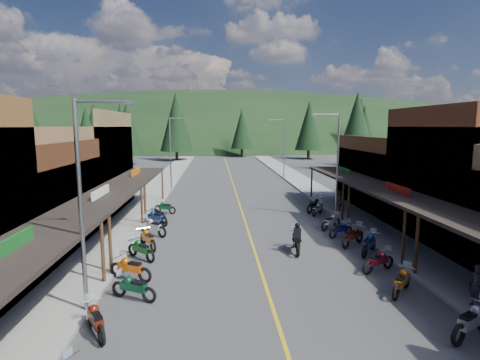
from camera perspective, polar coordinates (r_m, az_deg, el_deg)
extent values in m
plane|color=#38383A|center=(21.02, 2.42, -11.35)|extent=(220.00, 220.00, 0.00)
cube|color=gold|center=(40.37, -0.67, -1.83)|extent=(0.15, 90.00, 0.01)
cube|color=gray|center=(40.82, -12.97, -1.83)|extent=(3.40, 94.00, 0.15)
cube|color=gray|center=(41.74, 11.34, -1.56)|extent=(3.40, 94.00, 0.15)
cube|color=black|center=(14.05, -31.70, -9.74)|extent=(3.20, 10.20, 0.18)
cylinder|color=#472D19|center=(17.92, -20.19, -10.31)|extent=(0.16, 0.16, 3.00)
cube|color=#14591E|center=(14.00, -31.76, -8.96)|extent=(0.12, 3.00, 0.70)
cube|color=#3F2111|center=(24.85, -32.20, -3.59)|extent=(8.00, 9.00, 5.00)
cube|color=#3F2111|center=(23.16, -23.89, -2.29)|extent=(0.30, 9.00, 6.20)
cube|color=black|center=(22.72, -20.44, -2.55)|extent=(3.20, 9.00, 0.18)
cylinder|color=#472D19|center=(19.01, -19.18, -9.19)|extent=(0.16, 0.16, 3.00)
cylinder|color=#472D19|center=(26.37, -14.74, -4.19)|extent=(0.16, 0.16, 3.00)
cube|color=silver|center=(22.68, -20.46, -2.05)|extent=(0.12, 3.00, 0.70)
cube|color=brown|center=(33.35, -24.56, 1.37)|extent=(8.00, 10.20, 7.00)
cube|color=brown|center=(32.13, -18.18, 2.55)|extent=(0.30, 10.20, 8.20)
cube|color=black|center=(31.92, -15.57, 0.64)|extent=(3.20, 10.20, 0.18)
cylinder|color=#472D19|center=(27.52, -14.27, -3.66)|extent=(0.16, 0.16, 3.00)
cylinder|color=#472D19|center=(36.26, -11.74, -0.75)|extent=(0.16, 0.16, 3.00)
cube|color=#CC590C|center=(31.90, -15.59, 0.99)|extent=(0.12, 3.00, 0.70)
cylinder|color=#472D19|center=(19.60, 25.33, -9.01)|extent=(0.16, 0.16, 3.00)
cube|color=#562B19|center=(24.87, 25.95, 0.60)|extent=(0.30, 9.00, 8.20)
cube|color=black|center=(24.34, 22.82, -1.99)|extent=(3.20, 9.00, 0.18)
cylinder|color=#472D19|center=(20.61, 23.70, -8.08)|extent=(0.16, 0.16, 3.00)
cylinder|color=#472D19|center=(27.54, 16.22, -3.72)|extent=(0.16, 0.16, 3.00)
cube|color=#B2140F|center=(24.31, 22.85, -1.52)|extent=(0.12, 3.00, 0.70)
cube|color=#4C2D16|center=(35.26, 23.53, 0.13)|extent=(8.00, 10.20, 5.00)
cube|color=#4C2D16|center=(33.59, 17.75, 1.08)|extent=(0.30, 10.20, 6.20)
cube|color=black|center=(33.10, 15.41, 0.90)|extent=(3.20, 10.20, 0.18)
cylinder|color=#472D19|center=(28.65, 15.40, -3.24)|extent=(0.16, 0.16, 3.00)
cylinder|color=#472D19|center=(37.13, 10.86, -0.52)|extent=(0.16, 0.16, 3.00)
cube|color=#14591E|center=(33.07, 15.42, 1.25)|extent=(0.12, 3.00, 0.70)
cylinder|color=gray|center=(14.85, -23.09, -4.25)|extent=(0.16, 0.16, 8.00)
cylinder|color=gray|center=(14.26, -20.12, 11.19)|extent=(2.00, 0.10, 0.10)
cube|color=gray|center=(14.04, -16.51, 11.20)|extent=(0.35, 0.18, 0.12)
cylinder|color=gray|center=(42.09, -10.56, 3.93)|extent=(0.16, 0.16, 8.00)
cylinder|color=gray|center=(41.88, -9.32, 9.28)|extent=(2.00, 0.10, 0.10)
cube|color=gray|center=(41.81, -8.08, 9.24)|extent=(0.35, 0.18, 0.12)
cylinder|color=gray|center=(29.37, 14.64, 2.00)|extent=(0.16, 0.16, 8.00)
cylinder|color=gray|center=(28.92, 13.01, 9.71)|extent=(2.00, 0.10, 0.10)
cube|color=gray|center=(28.67, 11.26, 9.68)|extent=(0.35, 0.18, 0.12)
cylinder|color=gray|center=(50.64, 6.76, 4.71)|extent=(0.16, 0.16, 8.00)
cylinder|color=gray|center=(50.39, 5.70, 9.14)|extent=(2.00, 0.10, 0.10)
cube|color=gray|center=(50.24, 4.67, 9.10)|extent=(0.35, 0.18, 0.12)
ellipsoid|color=black|center=(154.87, -3.05, 5.58)|extent=(310.00, 140.00, 60.00)
cylinder|color=black|center=(90.21, -28.67, 3.36)|extent=(0.60, 0.60, 2.00)
cone|color=black|center=(90.01, -28.91, 6.85)|extent=(5.04, 5.04, 9.00)
cylinder|color=black|center=(92.50, -17.52, 4.08)|extent=(0.60, 0.60, 2.00)
cone|color=black|center=(92.30, -17.69, 7.95)|extent=(5.88, 5.88, 10.50)
cylinder|color=black|center=(78.31, -9.58, 3.67)|extent=(0.60, 0.60, 2.00)
cone|color=black|center=(78.09, -9.70, 8.79)|extent=(6.72, 6.72, 12.00)
cylinder|color=black|center=(86.13, 0.28, 4.18)|extent=(0.60, 0.60, 2.00)
cone|color=black|center=(85.92, 0.29, 7.84)|extent=(5.04, 5.04, 9.00)
cylinder|color=black|center=(82.43, 10.36, 3.87)|extent=(0.60, 0.60, 2.00)
cone|color=black|center=(82.21, 10.48, 8.22)|extent=(5.88, 5.88, 10.50)
cylinder|color=black|center=(98.76, 17.71, 4.31)|extent=(0.60, 0.60, 2.00)
cone|color=black|center=(98.58, 17.89, 8.37)|extent=(6.72, 6.72, 12.00)
cylinder|color=black|center=(96.77, 26.09, 3.79)|extent=(0.60, 0.60, 2.00)
cone|color=black|center=(96.58, 26.30, 7.04)|extent=(5.04, 5.04, 9.00)
cylinder|color=black|center=(100.40, -21.17, 4.20)|extent=(0.60, 0.60, 2.00)
cone|color=black|center=(100.22, -21.36, 7.77)|extent=(5.88, 5.88, 10.50)
cylinder|color=black|center=(63.18, -22.12, 2.12)|extent=(0.60, 0.60, 2.00)
cone|color=black|center=(62.90, -22.36, 6.65)|extent=(4.48, 4.48, 8.00)
cylinder|color=black|center=(70.05, 18.15, 2.85)|extent=(0.60, 0.60, 2.00)
cone|color=black|center=(69.80, 18.34, 7.27)|extent=(4.93, 4.93, 8.80)
cylinder|color=black|center=(71.71, -16.59, 3.03)|extent=(0.60, 0.60, 2.00)
cone|color=black|center=(71.46, -16.78, 7.67)|extent=(5.38, 5.38, 9.60)
cylinder|color=black|center=(62.11, 17.12, 2.26)|extent=(0.60, 0.60, 2.00)
cone|color=black|center=(61.81, 17.37, 7.98)|extent=(5.82, 5.82, 10.40)
imported|color=#281F2F|center=(17.37, 32.35, -13.47)|extent=(0.49, 0.67, 1.69)
imported|color=#4C432F|center=(31.62, 14.86, -3.05)|extent=(0.97, 0.83, 1.73)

